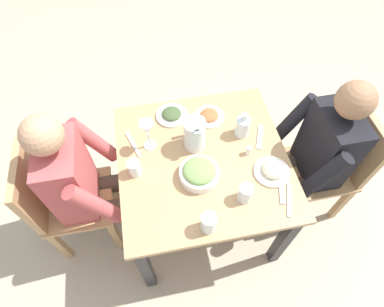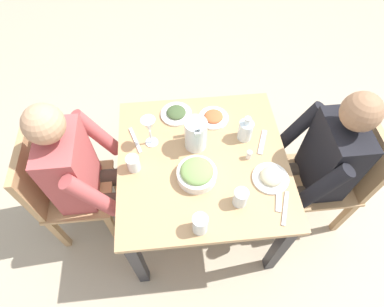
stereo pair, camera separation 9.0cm
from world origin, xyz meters
The scene contains 21 objects.
ground_plane centered at (0.00, 0.00, 0.00)m, with size 8.00×8.00×0.00m, color tan.
dining_table centered at (0.00, 0.00, 0.60)m, with size 0.92×0.92×0.71m.
chair_near centered at (-0.03, -0.83, 0.48)m, with size 0.40×0.40×0.85m.
chair_far centered at (0.04, 0.83, 0.48)m, with size 0.40×0.40×0.85m.
diner_near centered at (-0.03, -0.63, 0.62)m, with size 0.48×0.53×1.15m.
diner_far centered at (0.04, 0.63, 0.62)m, with size 0.48×0.53×1.15m.
water_pitcher centered at (0.10, 0.03, 0.81)m, with size 0.16×0.12×0.19m.
salad_bowl centered at (-0.11, 0.04, 0.75)m, with size 0.21×0.21×0.09m.
plate_dolmas centered at (0.33, 0.12, 0.72)m, with size 0.18×0.18×0.04m.
plate_rice_curry centered at (0.28, -0.10, 0.72)m, with size 0.18×0.18×0.04m.
plate_beans centered at (-0.15, -0.33, 0.73)m, with size 0.19×0.19×0.05m.
water_glass_center centered at (-0.38, 0.06, 0.77)m, with size 0.07×0.07×0.11m, color silver.
water_glass_far_left centered at (-0.02, 0.37, 0.75)m, with size 0.07×0.07×0.09m, color silver.
water_glass_near_right centered at (-0.27, -0.15, 0.76)m, with size 0.07×0.07×0.10m, color silver.
wine_glass centered at (0.14, 0.27, 0.85)m, with size 0.08×0.08×0.20m.
oil_carafe centered at (0.13, -0.25, 0.77)m, with size 0.08×0.08×0.16m.
salt_shaker centered at (-0.01, -0.25, 0.74)m, with size 0.03×0.03×0.05m.
fork_near centered at (-0.26, -0.35, 0.71)m, with size 0.17×0.03×0.01m, color silver.
knife_near centered at (-0.32, -0.37, 0.71)m, with size 0.18×0.02×0.01m, color silver.
fork_far centered at (0.08, -0.35, 0.71)m, with size 0.17×0.03×0.01m, color silver.
knife_far centered at (0.16, 0.36, 0.71)m, with size 0.18×0.02×0.01m, color silver.
Camera 1 is at (-0.91, 0.24, 2.14)m, focal length 29.59 mm.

